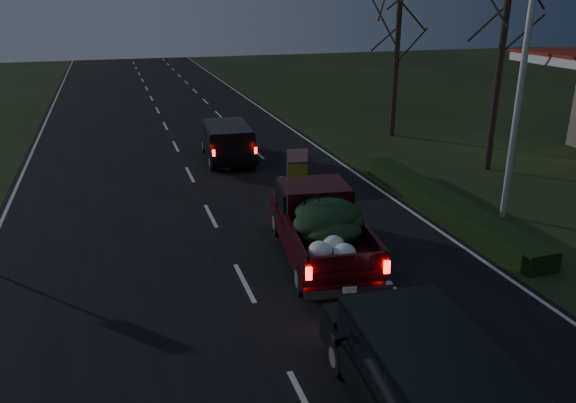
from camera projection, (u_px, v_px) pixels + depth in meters
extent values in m
plane|color=black|center=(244.00, 283.00, 14.67)|extent=(120.00, 120.00, 0.00)
cube|color=black|center=(244.00, 283.00, 14.67)|extent=(14.00, 120.00, 0.02)
cube|color=black|center=(443.00, 204.00, 19.46)|extent=(1.00, 10.00, 0.60)
cylinder|color=silver|center=(521.00, 83.00, 17.60)|extent=(0.20, 0.20, 9.00)
cylinder|color=black|center=(499.00, 70.00, 23.02)|extent=(0.28, 0.28, 8.50)
cylinder|color=black|center=(396.00, 70.00, 29.27)|extent=(0.28, 0.28, 7.00)
cube|color=#35070C|center=(320.00, 236.00, 15.98)|extent=(2.78, 5.51, 0.58)
cube|color=#35070C|center=(313.00, 199.00, 16.59)|extent=(2.15, 1.93, 0.95)
cube|color=black|center=(313.00, 196.00, 16.55)|extent=(2.25, 1.84, 0.58)
cube|color=#35070C|center=(332.00, 246.00, 14.60)|extent=(2.32, 3.18, 0.06)
ellipsoid|color=black|center=(330.00, 221.00, 14.94)|extent=(1.92, 2.10, 0.63)
cylinder|color=gray|center=(287.00, 187.00, 15.30)|extent=(0.03, 0.03, 2.11)
cube|color=red|center=(298.00, 156.00, 15.05)|extent=(0.55, 0.09, 0.36)
cube|color=gold|center=(298.00, 171.00, 15.19)|extent=(0.55, 0.09, 0.36)
cube|color=black|center=(227.00, 147.00, 25.67)|extent=(2.27, 4.83, 0.59)
cube|color=black|center=(228.00, 134.00, 25.22)|extent=(2.07, 3.55, 0.79)
cube|color=black|center=(228.00, 132.00, 25.19)|extent=(2.16, 3.46, 0.47)
cube|color=black|center=(420.00, 390.00, 9.71)|extent=(2.34, 5.07, 0.62)
cube|color=black|center=(431.00, 364.00, 9.23)|extent=(2.14, 3.72, 0.83)
cube|color=black|center=(431.00, 360.00, 9.20)|extent=(2.24, 3.62, 0.50)
cube|color=black|center=(336.00, 340.00, 10.12)|extent=(0.12, 0.23, 0.17)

